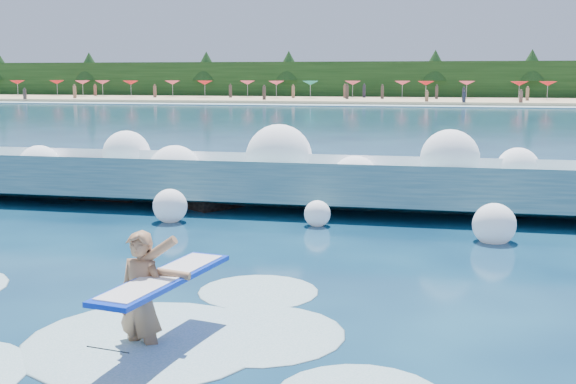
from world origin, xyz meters
name	(u,v)px	position (x,y,z in m)	size (l,w,h in m)	color
ground	(166,285)	(0.00, 0.00, 0.00)	(200.00, 200.00, 0.00)	#07223F
beach	(412,101)	(0.00, 78.00, 0.20)	(140.00, 20.00, 0.40)	tan
wet_band	(407,106)	(0.00, 67.00, 0.04)	(140.00, 5.00, 0.08)	silver
treeline	(416,81)	(0.00, 88.00, 2.50)	(140.00, 4.00, 5.00)	black
breaking_wave	(309,184)	(0.92, 7.04, 0.57)	(18.91, 2.91, 1.63)	#32707F
rock_cluster	(202,185)	(-2.03, 7.51, 0.40)	(7.90, 3.15, 1.25)	black
surfer_with_board	(146,297)	(0.78, -2.51, 0.63)	(1.09, 2.90, 1.71)	#A6734D
wave_spray	(308,167)	(0.94, 6.78, 1.02)	(15.39, 4.41, 2.10)	white
surf_foam	(104,330)	(-0.02, -2.07, 0.00)	(9.15, 5.79, 0.15)	silver
beach_umbrellas	(413,83)	(-0.07, 80.05, 2.25)	(111.09, 6.95, 0.50)	red
beachgoers	(429,94)	(2.04, 75.52, 1.10)	(103.04, 13.32, 1.90)	#3F332D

